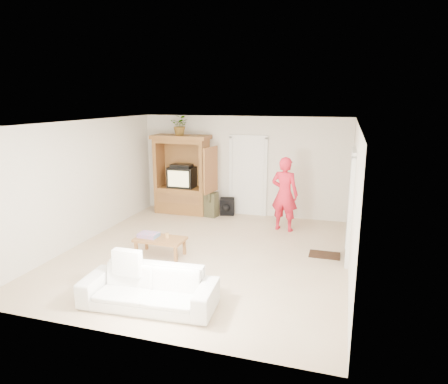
# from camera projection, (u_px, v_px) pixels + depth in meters

# --- Properties ---
(floor) EXTENTS (6.00, 6.00, 0.00)m
(floor) POSITION_uv_depth(u_px,v_px,m) (205.00, 253.00, 8.01)
(floor) COLOR tan
(floor) RESTS_ON ground
(ceiling) EXTENTS (6.00, 6.00, 0.00)m
(ceiling) POSITION_uv_depth(u_px,v_px,m) (204.00, 123.00, 7.42)
(ceiling) COLOR white
(ceiling) RESTS_ON floor
(wall_back) EXTENTS (5.50, 0.00, 5.50)m
(wall_back) POSITION_uv_depth(u_px,v_px,m) (243.00, 166.00, 10.51)
(wall_back) COLOR silver
(wall_back) RESTS_ON floor
(wall_front) EXTENTS (5.50, 0.00, 5.50)m
(wall_front) POSITION_uv_depth(u_px,v_px,m) (123.00, 243.00, 4.92)
(wall_front) COLOR silver
(wall_front) RESTS_ON floor
(wall_left) EXTENTS (0.00, 6.00, 6.00)m
(wall_left) POSITION_uv_depth(u_px,v_px,m) (83.00, 182.00, 8.50)
(wall_left) COLOR silver
(wall_left) RESTS_ON floor
(wall_right) EXTENTS (0.00, 6.00, 6.00)m
(wall_right) POSITION_uv_depth(u_px,v_px,m) (353.00, 201.00, 6.94)
(wall_right) COLOR silver
(wall_right) RESTS_ON floor
(armoire) EXTENTS (1.82, 1.14, 2.10)m
(armoire) POSITION_uv_depth(u_px,v_px,m) (183.00, 180.00, 10.73)
(armoire) COLOR brown
(armoire) RESTS_ON floor
(door_back) EXTENTS (0.85, 0.05, 2.04)m
(door_back) POSITION_uv_depth(u_px,v_px,m) (248.00, 177.00, 10.50)
(door_back) COLOR white
(door_back) RESTS_ON floor
(doorway_right) EXTENTS (0.05, 0.90, 2.04)m
(doorway_right) POSITION_uv_depth(u_px,v_px,m) (351.00, 207.00, 7.57)
(doorway_right) COLOR black
(doorway_right) RESTS_ON floor
(framed_picture) EXTENTS (0.03, 0.60, 0.48)m
(framed_picture) POSITION_uv_depth(u_px,v_px,m) (352.00, 166.00, 8.64)
(framed_picture) COLOR black
(framed_picture) RESTS_ON wall_right
(doormat) EXTENTS (0.60, 0.40, 0.02)m
(doormat) POSITION_uv_depth(u_px,v_px,m) (325.00, 255.00, 7.92)
(doormat) COLOR #382316
(doormat) RESTS_ON floor
(plant) EXTENTS (0.47, 0.41, 0.52)m
(plant) POSITION_uv_depth(u_px,v_px,m) (180.00, 125.00, 10.38)
(plant) COLOR #4C7238
(plant) RESTS_ON armoire
(man) EXTENTS (0.71, 0.54, 1.75)m
(man) POSITION_uv_depth(u_px,v_px,m) (285.00, 194.00, 9.26)
(man) COLOR red
(man) RESTS_ON floor
(sofa) EXTENTS (2.05, 0.91, 0.58)m
(sofa) POSITION_uv_depth(u_px,v_px,m) (149.00, 288.00, 5.93)
(sofa) COLOR silver
(sofa) RESTS_ON floor
(coffee_table) EXTENTS (0.99, 0.56, 0.36)m
(coffee_table) POSITION_uv_depth(u_px,v_px,m) (160.00, 240.00, 7.85)
(coffee_table) COLOR brown
(coffee_table) RESTS_ON floor
(towel) EXTENTS (0.39, 0.30, 0.08)m
(towel) POSITION_uv_depth(u_px,v_px,m) (149.00, 235.00, 7.90)
(towel) COLOR #FF5488
(towel) RESTS_ON coffee_table
(candle) EXTENTS (0.08, 0.08, 0.10)m
(candle) POSITION_uv_depth(u_px,v_px,m) (167.00, 236.00, 7.83)
(candle) COLOR tan
(candle) RESTS_ON coffee_table
(backpack_black) EXTENTS (0.41, 0.29, 0.46)m
(backpack_black) POSITION_uv_depth(u_px,v_px,m) (227.00, 207.00, 10.60)
(backpack_black) COLOR black
(backpack_black) RESTS_ON floor
(backpack_olive) EXTENTS (0.38, 0.31, 0.65)m
(backpack_olive) POSITION_uv_depth(u_px,v_px,m) (211.00, 205.00, 10.46)
(backpack_olive) COLOR #47442B
(backpack_olive) RESTS_ON floor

